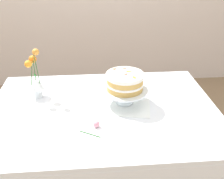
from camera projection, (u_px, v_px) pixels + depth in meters
dining_table at (104, 123)px, 1.67m from camera, size 1.40×1.00×0.74m
linen_napkin at (124, 103)px, 1.70m from camera, size 0.37×0.37×0.00m
cake_stand at (125, 92)px, 1.67m from camera, size 0.29×0.29×0.10m
layer_cake at (125, 81)px, 1.63m from camera, size 0.23×0.23×0.11m
flower_vase at (36, 80)px, 1.72m from camera, size 0.11×0.12×0.33m
fallen_rose at (96, 124)px, 1.47m from camera, size 0.11×0.12×0.04m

